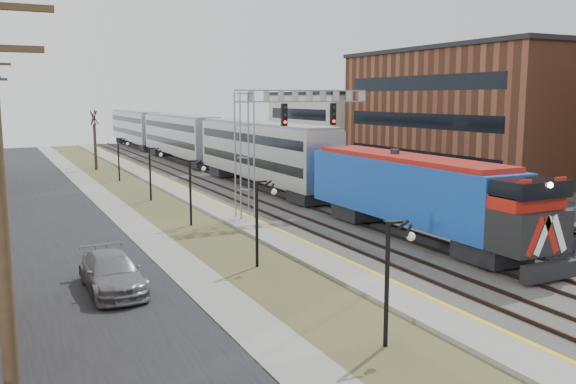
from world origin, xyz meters
TOP-DOWN VIEW (x-y plane):
  - street_west at (-11.50, 35.00)m, footprint 7.00×120.00m
  - sidewalk at (-7.00, 35.00)m, footprint 2.00×120.00m
  - grass_median at (-4.00, 35.00)m, footprint 4.00×120.00m
  - platform at (-1.00, 35.00)m, footprint 2.00×120.00m
  - ballast_bed at (4.00, 35.00)m, footprint 8.00×120.00m
  - parking_lot at (16.00, 35.00)m, footprint 16.00×120.00m
  - platform_edge at (-0.12, 35.00)m, footprint 0.24×120.00m
  - track_near at (2.00, 35.00)m, footprint 1.58×120.00m
  - track_far at (5.50, 35.00)m, footprint 1.58×120.00m
  - train at (5.50, 54.47)m, footprint 3.00×85.85m
  - signal_gantry at (1.22, 27.99)m, footprint 9.00×1.07m
  - lampposts at (-4.00, 18.29)m, footprint 0.14×62.14m
  - fence at (8.20, 35.00)m, footprint 0.04×120.00m
  - buildings_east at (30.00, 31.18)m, footprint 16.00×76.00m
  - bare_trees at (-12.66, 38.91)m, footprint 12.30×42.30m
  - car_lot_b at (12.24, 15.04)m, footprint 4.23×2.30m
  - car_lot_c at (10.81, 14.03)m, footprint 5.42×2.69m
  - car_lot_d at (13.59, 25.35)m, footprint 5.26×3.61m
  - car_lot_e at (13.47, 22.33)m, footprint 4.42×2.48m
  - car_lot_f at (13.44, 43.77)m, footprint 4.68×1.83m
  - car_street_b at (-10.53, 17.41)m, footprint 2.13×5.12m

SIDE VIEW (x-z plane):
  - street_west at x=-11.50m, z-range 0.00..0.04m
  - parking_lot at x=16.00m, z-range 0.00..0.04m
  - grass_median at x=-4.00m, z-range 0.00..0.06m
  - sidewalk at x=-7.00m, z-range 0.00..0.08m
  - ballast_bed at x=4.00m, z-range 0.00..0.20m
  - platform at x=-1.00m, z-range 0.00..0.24m
  - platform_edge at x=-0.12m, z-range 0.24..0.25m
  - track_near at x=2.00m, z-range 0.20..0.35m
  - track_far at x=5.50m, z-range 0.20..0.35m
  - car_lot_b at x=12.24m, z-range 0.00..1.32m
  - car_lot_d at x=13.59m, z-range 0.00..1.41m
  - car_lot_e at x=13.47m, z-range 0.00..1.42m
  - car_lot_c at x=10.81m, z-range 0.00..1.48m
  - car_street_b at x=-10.53m, z-range 0.00..1.48m
  - car_lot_f at x=13.44m, z-range 0.00..1.52m
  - fence at x=8.20m, z-range 0.00..1.60m
  - lampposts at x=-4.00m, z-range 0.00..4.00m
  - bare_trees at x=-12.66m, z-range -0.27..5.68m
  - train at x=5.50m, z-range 0.26..5.58m
  - signal_gantry at x=1.22m, z-range 1.51..9.66m
  - buildings_east at x=30.00m, z-range -1.19..13.81m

